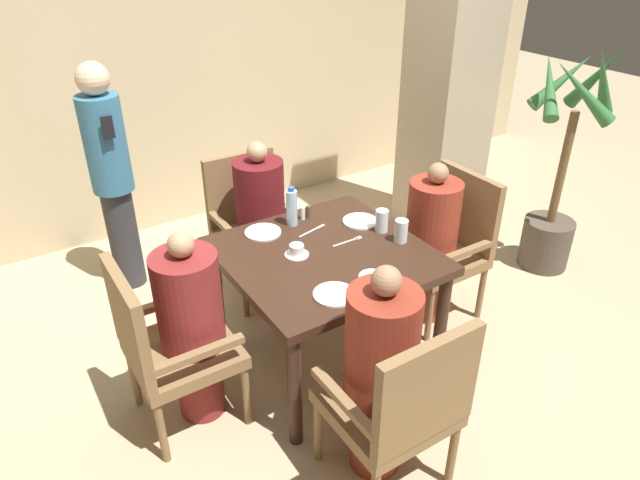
# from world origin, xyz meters

# --- Properties ---
(ground_plane) EXTENTS (16.00, 16.00, 0.00)m
(ground_plane) POSITION_xyz_m (0.00, 0.00, 0.00)
(ground_plane) COLOR tan
(wall_back) EXTENTS (8.00, 0.06, 2.80)m
(wall_back) POSITION_xyz_m (0.00, 2.18, 1.40)
(wall_back) COLOR #C6B289
(wall_back) RESTS_ON ground_plane
(pillar_stone) EXTENTS (0.52, 0.52, 2.70)m
(pillar_stone) POSITION_xyz_m (1.67, 0.88, 1.35)
(pillar_stone) COLOR tan
(pillar_stone) RESTS_ON ground_plane
(dining_table) EXTENTS (1.06, 1.04, 0.73)m
(dining_table) POSITION_xyz_m (0.00, 0.00, 0.63)
(dining_table) COLOR #331E14
(dining_table) RESTS_ON ground_plane
(chair_left_side) EXTENTS (0.51, 0.51, 0.95)m
(chair_left_side) POSITION_xyz_m (-0.92, 0.00, 0.51)
(chair_left_side) COLOR brown
(chair_left_side) RESTS_ON ground_plane
(diner_in_left_chair) EXTENTS (0.32, 0.32, 1.08)m
(diner_in_left_chair) POSITION_xyz_m (-0.78, 0.00, 0.56)
(diner_in_left_chair) COLOR maroon
(diner_in_left_chair) RESTS_ON ground_plane
(chair_far_side) EXTENTS (0.51, 0.51, 0.95)m
(chair_far_side) POSITION_xyz_m (0.00, 0.91, 0.51)
(chair_far_side) COLOR brown
(chair_far_side) RESTS_ON ground_plane
(diner_in_far_chair) EXTENTS (0.32, 0.32, 1.12)m
(diner_in_far_chair) POSITION_xyz_m (-0.00, 0.77, 0.57)
(diner_in_far_chair) COLOR #5B1419
(diner_in_far_chair) RESTS_ON ground_plane
(chair_right_side) EXTENTS (0.51, 0.51, 0.95)m
(chair_right_side) POSITION_xyz_m (0.92, 0.00, 0.51)
(chair_right_side) COLOR brown
(chair_right_side) RESTS_ON ground_plane
(diner_in_right_chair) EXTENTS (0.32, 0.32, 1.07)m
(diner_in_right_chair) POSITION_xyz_m (0.78, 0.00, 0.55)
(diner_in_right_chair) COLOR maroon
(diner_in_right_chair) RESTS_ON ground_plane
(chair_near_corner) EXTENTS (0.51, 0.51, 0.95)m
(chair_near_corner) POSITION_xyz_m (-0.21, -0.91, 0.51)
(chair_near_corner) COLOR brown
(chair_near_corner) RESTS_ON ground_plane
(diner_in_near_chair) EXTENTS (0.32, 0.32, 1.12)m
(diner_in_near_chair) POSITION_xyz_m (-0.21, -0.77, 0.58)
(diner_in_near_chair) COLOR maroon
(diner_in_near_chair) RESTS_ON ground_plane
(standing_host) EXTENTS (0.27, 0.30, 1.56)m
(standing_host) POSITION_xyz_m (-0.74, 1.42, 0.84)
(standing_host) COLOR #2D2D33
(standing_host) RESTS_ON ground_plane
(potted_palm) EXTENTS (0.62, 0.64, 1.64)m
(potted_palm) POSITION_xyz_m (1.95, -0.01, 0.60)
(potted_palm) COLOR #4C4238
(potted_palm) RESTS_ON ground_plane
(plate_main_left) EXTENTS (0.21, 0.21, 0.01)m
(plate_main_left) POSITION_xyz_m (0.36, 0.18, 0.73)
(plate_main_left) COLOR white
(plate_main_left) RESTS_ON dining_table
(plate_main_right) EXTENTS (0.21, 0.21, 0.01)m
(plate_main_right) POSITION_xyz_m (-0.18, -0.36, 0.73)
(plate_main_right) COLOR white
(plate_main_right) RESTS_ON dining_table
(plate_dessert_center) EXTENTS (0.21, 0.21, 0.01)m
(plate_dessert_center) POSITION_xyz_m (-0.19, 0.37, 0.73)
(plate_dessert_center) COLOR white
(plate_dessert_center) RESTS_ON dining_table
(teacup_with_saucer) EXTENTS (0.13, 0.13, 0.06)m
(teacup_with_saucer) POSITION_xyz_m (-0.15, 0.05, 0.76)
(teacup_with_saucer) COLOR white
(teacup_with_saucer) RESTS_ON dining_table
(bowl_small) EXTENTS (0.14, 0.14, 0.05)m
(bowl_small) POSITION_xyz_m (0.03, -0.38, 0.75)
(bowl_small) COLOR white
(bowl_small) RESTS_ON dining_table
(water_bottle) EXTENTS (0.07, 0.07, 0.24)m
(water_bottle) POSITION_xyz_m (0.01, 0.37, 0.84)
(water_bottle) COLOR #A3C6DB
(water_bottle) RESTS_ON dining_table
(glass_tall_near) EXTENTS (0.07, 0.07, 0.13)m
(glass_tall_near) POSITION_xyz_m (0.42, -0.13, 0.79)
(glass_tall_near) COLOR silver
(glass_tall_near) RESTS_ON dining_table
(glass_tall_mid) EXTENTS (0.07, 0.07, 0.13)m
(glass_tall_mid) POSITION_xyz_m (0.40, 0.03, 0.79)
(glass_tall_mid) COLOR silver
(glass_tall_mid) RESTS_ON dining_table
(salt_shaker) EXTENTS (0.03, 0.03, 0.08)m
(salt_shaker) POSITION_xyz_m (0.09, 0.39, 0.77)
(salt_shaker) COLOR white
(salt_shaker) RESTS_ON dining_table
(pepper_shaker) EXTENTS (0.03, 0.03, 0.08)m
(pepper_shaker) POSITION_xyz_m (0.13, 0.39, 0.77)
(pepper_shaker) COLOR #4C3D2D
(pepper_shaker) RESTS_ON dining_table
(fork_beside_plate) EXTENTS (0.19, 0.02, 0.00)m
(fork_beside_plate) POSITION_xyz_m (0.18, 0.02, 0.73)
(fork_beside_plate) COLOR silver
(fork_beside_plate) RESTS_ON dining_table
(knife_beside_plate) EXTENTS (0.20, 0.06, 0.00)m
(knife_beside_plate) POSITION_xyz_m (0.07, 0.24, 0.73)
(knife_beside_plate) COLOR silver
(knife_beside_plate) RESTS_ON dining_table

